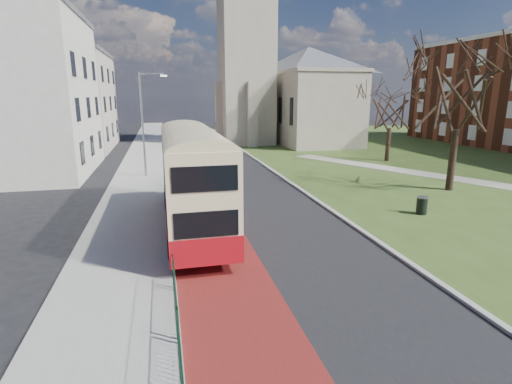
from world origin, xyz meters
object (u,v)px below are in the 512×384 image
object	(u,v)px
winter_tree_near	(462,79)
litter_bin	(422,205)
streetlamp	(144,119)
bus	(192,175)
winter_tree_far	(391,102)

from	to	relation	value
winter_tree_near	litter_bin	distance (m)	9.96
litter_bin	streetlamp	bearing A→B (deg)	136.79
bus	litter_bin	size ratio (longest dim) A/B	11.59
winter_tree_near	bus	bearing A→B (deg)	-166.84
bus	litter_bin	world-z (taller)	bus
streetlamp	litter_bin	world-z (taller)	streetlamp
bus	winter_tree_far	bearing A→B (deg)	38.45
litter_bin	bus	bearing A→B (deg)	177.92
winter_tree_near	litter_bin	size ratio (longest dim) A/B	10.79
bus	streetlamp	bearing A→B (deg)	100.42
streetlamp	winter_tree_far	bearing A→B (deg)	6.66
bus	litter_bin	xyz separation A→B (m)	(12.46, -0.45, -2.20)
bus	winter_tree_near	world-z (taller)	winter_tree_near
winter_tree_near	winter_tree_far	distance (m)	12.53
streetlamp	winter_tree_near	bearing A→B (deg)	-24.84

